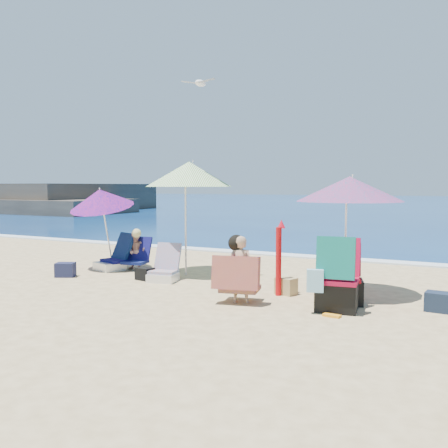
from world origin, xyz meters
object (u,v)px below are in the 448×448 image
at_px(furled_umbrella, 279,254).
at_px(chair_navy, 114,260).
at_px(camp_chair_left, 345,285).
at_px(seagull, 200,83).
at_px(camp_chair_right, 336,284).
at_px(person_center, 239,270).
at_px(umbrella_turquoise, 350,189).
at_px(chair_rainbow, 164,271).
at_px(umbrella_striped, 189,174).
at_px(person_left, 137,251).
at_px(umbrella_blue, 101,198).

relative_size(furled_umbrella, chair_navy, 1.40).
relative_size(furled_umbrella, camp_chair_left, 1.36).
bearing_deg(camp_chair_left, chair_navy, 171.53).
relative_size(furled_umbrella, seagull, 1.77).
xyz_separation_m(camp_chair_right, person_center, (-1.41, -0.23, 0.11)).
bearing_deg(camp_chair_right, umbrella_turquoise, 95.04).
bearing_deg(chair_rainbow, umbrella_striped, 87.51).
bearing_deg(umbrella_striped, camp_chair_right, -24.90).
distance_m(chair_navy, camp_chair_left, 5.09).
relative_size(chair_navy, camp_chair_right, 0.81).
distance_m(camp_chair_left, person_left, 4.73).
distance_m(furled_umbrella, chair_navy, 4.05).
height_order(chair_navy, person_left, person_left).
distance_m(chair_rainbow, seagull, 3.59).
relative_size(furled_umbrella, person_left, 1.39).
relative_size(camp_chair_right, seagull, 1.56).
height_order(camp_chair_right, seagull, seagull).
bearing_deg(person_left, umbrella_striped, 2.51).
bearing_deg(person_left, umbrella_blue, -155.03).
bearing_deg(umbrella_striped, chair_rainbow, -92.49).
bearing_deg(chair_rainbow, umbrella_turquoise, 6.71).
relative_size(umbrella_blue, chair_rainbow, 2.51).
xyz_separation_m(umbrella_striped, seagull, (0.37, -0.19, 1.70)).
relative_size(camp_chair_left, camp_chair_right, 0.83).
bearing_deg(seagull, umbrella_blue, -175.50).
distance_m(furled_umbrella, person_center, 0.88).
height_order(umbrella_striped, person_center, umbrella_striped).
xyz_separation_m(furled_umbrella, chair_rainbow, (-2.32, 0.15, -0.49)).
xyz_separation_m(umbrella_striped, chair_rainbow, (-0.04, -0.84, -1.80)).
xyz_separation_m(chair_rainbow, person_left, (-1.23, 0.78, 0.22)).
bearing_deg(person_left, camp_chair_left, -12.01).
height_order(chair_navy, camp_chair_left, camp_chair_left).
bearing_deg(furled_umbrella, chair_navy, 169.96).
height_order(furled_umbrella, person_left, furled_umbrella).
bearing_deg(chair_navy, person_center, -22.44).
relative_size(umbrella_turquoise, chair_navy, 2.36).
relative_size(furled_umbrella, person_center, 1.18).
xyz_separation_m(camp_chair_left, camp_chair_right, (0.00, -0.52, 0.12)).
bearing_deg(umbrella_blue, chair_navy, 16.74).
xyz_separation_m(umbrella_blue, furled_umbrella, (4.22, -0.62, -0.83)).
bearing_deg(person_left, umbrella_turquoise, -4.97).
bearing_deg(camp_chair_right, umbrella_blue, 167.33).
distance_m(furled_umbrella, chair_rainbow, 2.38).
relative_size(umbrella_blue, chair_navy, 2.10).
relative_size(umbrella_turquoise, umbrella_striped, 0.90).
relative_size(umbrella_striped, chair_rainbow, 3.12).
xyz_separation_m(umbrella_blue, chair_rainbow, (1.90, -0.47, -1.31)).
height_order(furled_umbrella, chair_navy, furled_umbrella).
xyz_separation_m(chair_navy, person_left, (0.41, 0.23, 0.20)).
distance_m(umbrella_blue, camp_chair_right, 5.54).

